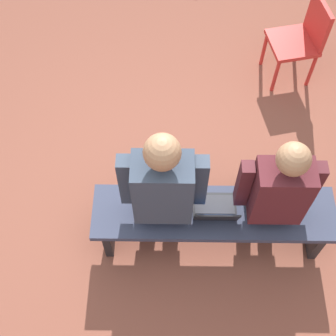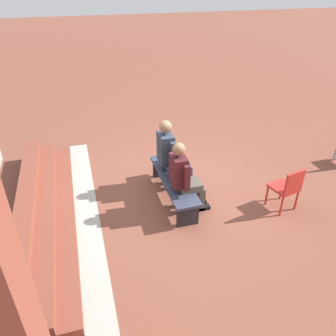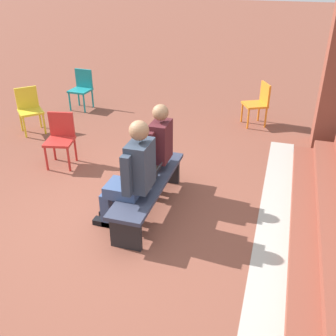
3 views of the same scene
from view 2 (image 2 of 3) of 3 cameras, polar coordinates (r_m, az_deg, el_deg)
name	(u,v)px [view 2 (image 2 of 3)]	position (r m, az deg, el deg)	size (l,w,h in m)	color
ground_plane	(180,184)	(6.58, 2.12, -2.87)	(60.00, 60.00, 0.00)	brown
concrete_strip	(87,213)	(6.02, -13.96, -7.57)	(5.45, 0.40, 0.01)	#A8A399
brick_steps	(40,213)	(5.98, -21.35, -7.27)	(4.65, 0.90, 0.45)	brown
bench	(174,182)	(6.01, 0.97, -2.47)	(1.80, 0.44, 0.45)	#33384C
person_student	(184,176)	(5.51, 2.88, -1.38)	(0.55, 0.69, 1.35)	#4C473D
person_adult	(171,153)	(6.13, 0.60, 2.56)	(0.59, 0.74, 1.42)	#384C75
laptop	(173,176)	(5.92, 0.87, -1.33)	(0.32, 0.29, 0.21)	black
plastic_chair_near_bench_right	(288,187)	(6.02, 20.11, -3.11)	(0.50, 0.50, 0.84)	red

